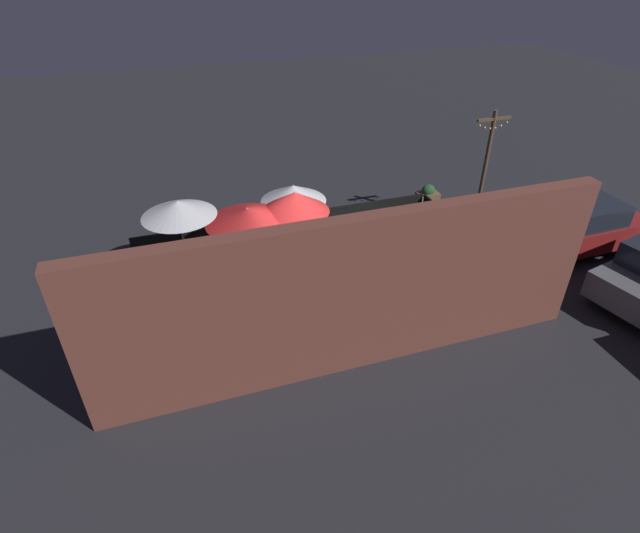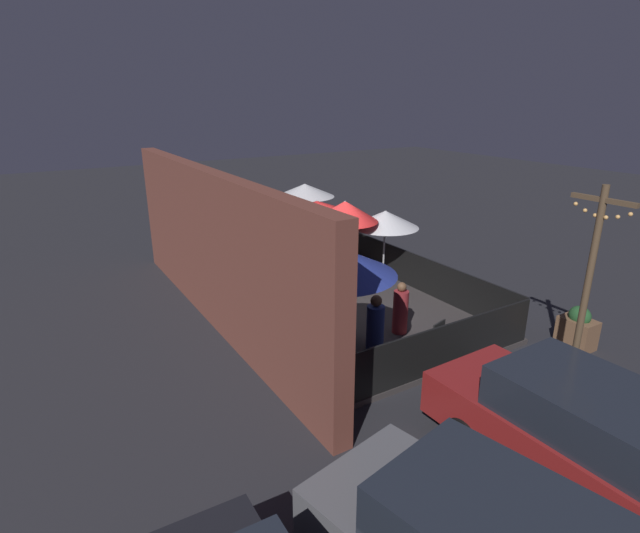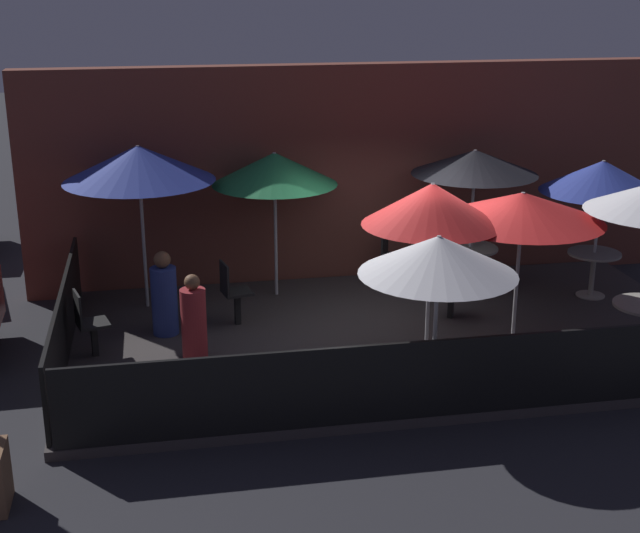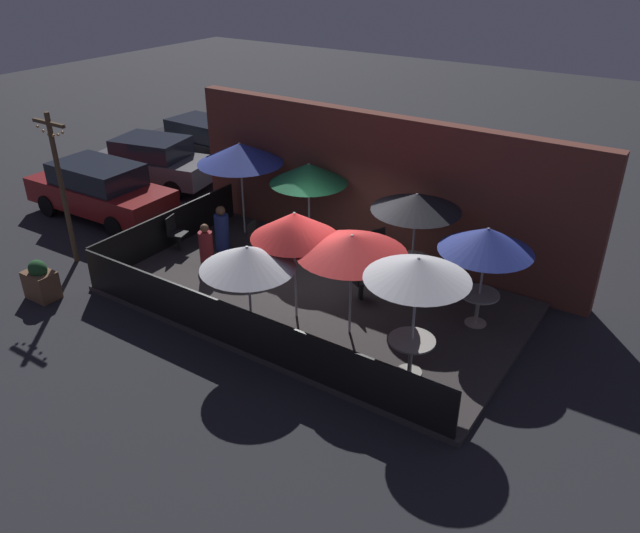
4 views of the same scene
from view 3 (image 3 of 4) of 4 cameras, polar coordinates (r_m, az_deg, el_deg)
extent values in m
plane|color=#26262B|center=(12.82, 4.72, -4.72)|extent=(60.00, 60.00, 0.00)
cube|color=#383333|center=(12.80, 4.73, -4.48)|extent=(9.11, 5.13, 0.12)
cube|color=brown|center=(14.87, 2.09, 5.90)|extent=(10.71, 0.36, 3.63)
cube|color=black|center=(10.38, 8.45, -7.02)|extent=(8.91, 0.05, 0.95)
cube|color=black|center=(12.26, -16.04, -3.51)|extent=(0.05, 4.93, 0.95)
cylinder|color=#B2B2B7|center=(14.26, 9.67, 2.85)|extent=(0.05, 0.05, 2.29)
cone|color=black|center=(14.04, 9.88, 6.60)|extent=(1.97, 1.97, 0.38)
cylinder|color=#B2B2B7|center=(14.46, 17.30, 2.26)|extent=(0.05, 0.05, 2.18)
cone|color=#283893|center=(14.27, 17.62, 5.52)|extent=(1.88, 1.88, 0.49)
cylinder|color=#B2B2B7|center=(12.12, 12.52, -0.37)|extent=(0.05, 0.05, 2.18)
cone|color=red|center=(11.87, 12.81, 3.74)|extent=(2.17, 2.17, 0.39)
cylinder|color=#B2B2B7|center=(11.57, 7.00, -0.44)|extent=(0.05, 0.05, 2.38)
cone|color=red|center=(11.31, 7.18, 3.99)|extent=(1.78, 1.78, 0.54)
cylinder|color=#B2B2B7|center=(13.59, -11.28, 2.44)|extent=(0.05, 0.05, 2.50)
cone|color=#283893|center=(13.36, -11.54, 6.50)|extent=(2.24, 2.24, 0.53)
cylinder|color=#B2B2B7|center=(10.52, 7.41, -3.38)|extent=(0.05, 0.05, 2.04)
cone|color=silver|center=(10.26, 7.58, 0.73)|extent=(1.85, 1.85, 0.46)
cylinder|color=#B2B2B7|center=(13.89, -2.87, 2.66)|extent=(0.05, 0.05, 2.29)
cone|color=#1E6B3D|center=(13.67, -2.92, 6.28)|extent=(1.93, 1.93, 0.50)
cylinder|color=#9E998E|center=(14.60, 9.44, -1.45)|extent=(0.49, 0.49, 0.02)
cylinder|color=#9E998E|center=(14.49, 9.50, -0.20)|extent=(0.08, 0.08, 0.69)
cylinder|color=#9E998E|center=(14.38, 9.58, 1.17)|extent=(0.89, 0.89, 0.04)
cylinder|color=#9E998E|center=(14.78, 16.91, -1.77)|extent=(0.45, 0.45, 0.02)
cylinder|color=#9E998E|center=(14.68, 17.03, -0.54)|extent=(0.08, 0.08, 0.69)
cylinder|color=#9E998E|center=(14.57, 17.16, 0.81)|extent=(0.82, 0.82, 0.04)
cylinder|color=#9E998E|center=(12.77, 19.81, -5.28)|extent=(0.47, 0.47, 0.02)
cube|color=black|center=(13.34, 8.38, -2.34)|extent=(0.11, 0.11, 0.45)
cube|color=black|center=(13.25, 8.43, -1.34)|extent=(0.55, 0.55, 0.04)
cube|color=black|center=(13.01, 8.30, -0.59)|extent=(0.36, 0.23, 0.44)
cube|color=black|center=(14.73, 4.81, -0.24)|extent=(0.11, 0.11, 0.43)
cube|color=black|center=(14.65, 4.83, 0.63)|extent=(0.54, 0.54, 0.04)
cube|color=black|center=(14.62, 4.17, 1.59)|extent=(0.21, 0.37, 0.44)
cube|color=black|center=(12.28, -14.23, -4.60)|extent=(0.10, 0.10, 0.44)
cube|color=black|center=(12.19, -14.32, -3.56)|extent=(0.49, 0.49, 0.04)
cube|color=black|center=(12.08, -15.24, -2.63)|extent=(0.13, 0.39, 0.44)
cube|color=black|center=(13.01, -5.30, -2.70)|extent=(0.09, 0.09, 0.47)
cube|color=black|center=(12.92, -5.33, -1.64)|extent=(0.47, 0.47, 0.04)
cube|color=black|center=(12.79, -6.14, -0.73)|extent=(0.11, 0.40, 0.44)
cylinder|color=maroon|center=(11.82, -8.07, -3.71)|extent=(0.47, 0.47, 0.98)
sphere|color=brown|center=(11.61, -8.20, -0.99)|extent=(0.20, 0.20, 0.20)
cylinder|color=navy|center=(12.72, -9.92, -2.18)|extent=(0.40, 0.40, 0.98)
sphere|color=brown|center=(12.52, -10.07, 0.44)|extent=(0.24, 0.24, 0.24)
camera|label=1|loc=(22.71, 6.63, 25.37)|focal=28.00mm
camera|label=2|loc=(19.16, -34.44, 15.67)|focal=28.00mm
camera|label=4|loc=(10.36, 76.47, 17.74)|focal=35.00mm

